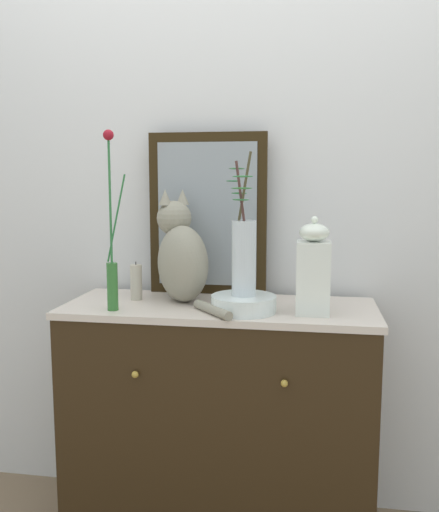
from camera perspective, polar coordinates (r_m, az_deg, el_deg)
wall_back at (r=2.25m, az=1.26°, el=6.77°), size 4.40×0.08×2.60m
sideboard at (r=2.15m, az=-0.00°, el=-16.77°), size 1.13×0.46×0.89m
mirror_leaning at (r=2.17m, az=-1.25°, el=4.36°), size 0.47×0.03×0.63m
cat_sitting at (r=2.04m, az=-3.96°, el=0.00°), size 0.38×0.42×0.42m
vase_slim_green at (r=1.93m, az=-11.12°, el=-0.04°), size 0.08×0.04×0.62m
bowl_porcelain at (r=1.90m, az=2.52°, el=-4.96°), size 0.23×0.23×0.06m
vase_glass_clear at (r=1.87m, az=2.52°, el=0.26°), size 0.12×0.18×0.49m
jar_lidded_porcelain at (r=1.88m, az=9.73°, el=-1.46°), size 0.11×0.11×0.33m
candle_pillar at (r=2.11m, az=-8.65°, el=-2.71°), size 0.04×0.04×0.15m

